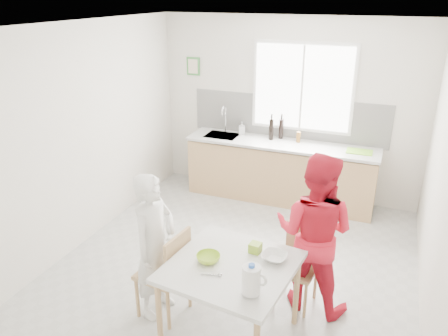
# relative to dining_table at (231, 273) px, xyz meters

# --- Properties ---
(ground) EXTENTS (4.50, 4.50, 0.00)m
(ground) POSITION_rel_dining_table_xyz_m (-0.36, 1.07, -0.72)
(ground) COLOR #B7B7B2
(ground) RESTS_ON ground
(room_shell) EXTENTS (4.50, 4.50, 4.50)m
(room_shell) POSITION_rel_dining_table_xyz_m (-0.36, 1.07, 0.93)
(room_shell) COLOR silver
(room_shell) RESTS_ON ground
(window) EXTENTS (1.50, 0.06, 1.30)m
(window) POSITION_rel_dining_table_xyz_m (-0.16, 3.29, 0.98)
(window) COLOR white
(window) RESTS_ON room_shell
(backsplash) EXTENTS (3.00, 0.02, 0.65)m
(backsplash) POSITION_rel_dining_table_xyz_m (-0.36, 3.31, 0.51)
(backsplash) COLOR white
(backsplash) RESTS_ON room_shell
(picture_frame) EXTENTS (0.22, 0.03, 0.28)m
(picture_frame) POSITION_rel_dining_table_xyz_m (-1.91, 3.30, 1.18)
(picture_frame) COLOR #3D873D
(picture_frame) RESTS_ON room_shell
(kitchen_counter) EXTENTS (2.84, 0.64, 1.37)m
(kitchen_counter) POSITION_rel_dining_table_xyz_m (-0.36, 3.02, -0.30)
(kitchen_counter) COLOR tan
(kitchen_counter) RESTS_ON ground
(dining_table) EXTENTS (1.15, 1.15, 0.80)m
(dining_table) POSITION_rel_dining_table_xyz_m (0.00, 0.00, 0.00)
(dining_table) COLOR silver
(dining_table) RESTS_ON ground
(chair_left) EXTENTS (0.48, 0.48, 0.93)m
(chair_left) POSITION_rel_dining_table_xyz_m (-0.68, 0.08, -0.21)
(chair_left) COLOR tan
(chair_left) RESTS_ON ground
(chair_far) EXTENTS (0.43, 0.43, 0.83)m
(chair_far) POSITION_rel_dining_table_xyz_m (0.44, 0.77, -0.26)
(chair_far) COLOR tan
(chair_far) RESTS_ON ground
(person_white) EXTENTS (0.41, 0.58, 1.48)m
(person_white) POSITION_rel_dining_table_xyz_m (-0.82, 0.09, 0.02)
(person_white) COLOR white
(person_white) RESTS_ON ground
(person_red) EXTENTS (0.87, 0.71, 1.65)m
(person_red) POSITION_rel_dining_table_xyz_m (0.57, 0.76, 0.11)
(person_red) COLOR red
(person_red) RESTS_ON ground
(bowl_green) EXTENTS (0.23, 0.23, 0.07)m
(bowl_green) POSITION_rel_dining_table_xyz_m (-0.20, -0.03, 0.12)
(bowl_green) COLOR #A9D731
(bowl_green) RESTS_ON dining_table
(bowl_white) EXTENTS (0.25, 0.25, 0.06)m
(bowl_white) POSITION_rel_dining_table_xyz_m (0.33, 0.21, 0.11)
(bowl_white) COLOR white
(bowl_white) RESTS_ON dining_table
(milk_jug) EXTENTS (0.20, 0.15, 0.26)m
(milk_jug) POSITION_rel_dining_table_xyz_m (0.29, -0.32, 0.22)
(milk_jug) COLOR white
(milk_jug) RESTS_ON dining_table
(green_box) EXTENTS (0.11, 0.11, 0.09)m
(green_box) POSITION_rel_dining_table_xyz_m (0.13, 0.27, 0.13)
(green_box) COLOR #8CB82A
(green_box) RESTS_ON dining_table
(spoon) EXTENTS (0.16, 0.05, 0.01)m
(spoon) POSITION_rel_dining_table_xyz_m (-0.10, -0.21, 0.09)
(spoon) COLOR #A5A5AA
(spoon) RESTS_ON dining_table
(cutting_board) EXTENTS (0.35, 0.26, 0.01)m
(cutting_board) POSITION_rel_dining_table_xyz_m (0.76, 3.02, 0.21)
(cutting_board) COLOR #89D832
(cutting_board) RESTS_ON kitchen_counter
(wine_bottle_a) EXTENTS (0.07, 0.07, 0.32)m
(wine_bottle_a) POSITION_rel_dining_table_xyz_m (-0.54, 3.10, 0.36)
(wine_bottle_a) COLOR black
(wine_bottle_a) RESTS_ON kitchen_counter
(wine_bottle_b) EXTENTS (0.07, 0.07, 0.30)m
(wine_bottle_b) POSITION_rel_dining_table_xyz_m (-0.42, 3.21, 0.35)
(wine_bottle_b) COLOR black
(wine_bottle_b) RESTS_ON kitchen_counter
(jar_amber) EXTENTS (0.06, 0.06, 0.16)m
(jar_amber) POSITION_rel_dining_table_xyz_m (-0.13, 3.12, 0.28)
(jar_amber) COLOR brown
(jar_amber) RESTS_ON kitchen_counter
(soap_bottle) EXTENTS (0.12, 0.12, 0.20)m
(soap_bottle) POSITION_rel_dining_table_xyz_m (-1.04, 3.19, 0.30)
(soap_bottle) COLOR #999999
(soap_bottle) RESTS_ON kitchen_counter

